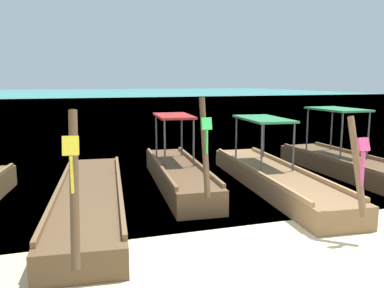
# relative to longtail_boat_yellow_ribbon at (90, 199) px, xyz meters

# --- Properties ---
(ground) EXTENTS (120.00, 120.00, 0.00)m
(ground) POSITION_rel_longtail_boat_yellow_ribbon_xyz_m (2.42, -3.17, -0.27)
(ground) COLOR beige
(sea_water) EXTENTS (120.00, 120.00, 0.00)m
(sea_water) POSITION_rel_longtail_boat_yellow_ribbon_xyz_m (2.42, 58.12, -0.26)
(sea_water) COLOR #2DB29E
(sea_water) RESTS_ON ground
(longtail_boat_yellow_ribbon) EXTENTS (2.02, 7.30, 2.51)m
(longtail_boat_yellow_ribbon) POSITION_rel_longtail_boat_yellow_ribbon_xyz_m (0.00, 0.00, 0.00)
(longtail_boat_yellow_ribbon) COLOR brown
(longtail_boat_yellow_ribbon) RESTS_ON ground
(longtail_boat_green_ribbon) EXTENTS (1.49, 5.66, 2.55)m
(longtail_boat_green_ribbon) POSITION_rel_longtail_boat_yellow_ribbon_xyz_m (2.41, 1.33, 0.09)
(longtail_boat_green_ribbon) COLOR brown
(longtail_boat_green_ribbon) RESTS_ON ground
(longtail_boat_pink_ribbon) EXTENTS (1.76, 7.03, 2.25)m
(longtail_boat_pink_ribbon) POSITION_rel_longtail_boat_yellow_ribbon_xyz_m (4.80, 0.36, 0.05)
(longtail_boat_pink_ribbon) COLOR olive
(longtail_boat_pink_ribbon) RESTS_ON ground
(longtail_boat_violet_ribbon) EXTENTS (1.42, 6.35, 2.47)m
(longtail_boat_violet_ribbon) POSITION_rel_longtail_boat_yellow_ribbon_xyz_m (7.76, 1.02, 0.06)
(longtail_boat_violet_ribbon) COLOR brown
(longtail_boat_violet_ribbon) RESTS_ON ground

